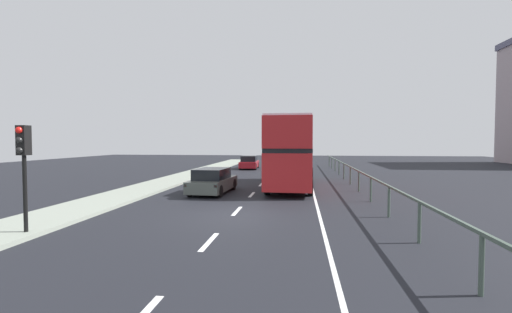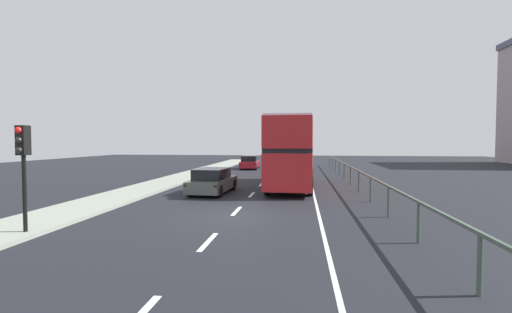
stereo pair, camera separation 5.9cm
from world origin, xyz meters
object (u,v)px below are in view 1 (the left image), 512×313
object	(u,v)px
traffic_signal_pole	(23,152)
hatchback_car_near	(213,181)
double_decker_bus_red	(292,151)
sedan_car_ahead	(249,163)

from	to	relation	value
traffic_signal_pole	hatchback_car_near	bearing A→B (deg)	70.43
double_decker_bus_red	sedan_car_ahead	distance (m)	15.48
hatchback_car_near	sedan_car_ahead	world-z (taller)	sedan_car_ahead
traffic_signal_pole	sedan_car_ahead	bearing A→B (deg)	83.80
double_decker_bus_red	hatchback_car_near	world-z (taller)	double_decker_bus_red
sedan_car_ahead	double_decker_bus_red	bearing A→B (deg)	-73.68
hatchback_car_near	sedan_car_ahead	xyz separation A→B (m)	(-0.45, 17.76, -0.00)
hatchback_car_near	traffic_signal_pole	size ratio (longest dim) A/B	1.38
hatchback_car_near	traffic_signal_pole	xyz separation A→B (m)	(-3.43, -9.66, 1.90)
double_decker_bus_red	hatchback_car_near	bearing A→B (deg)	-142.33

